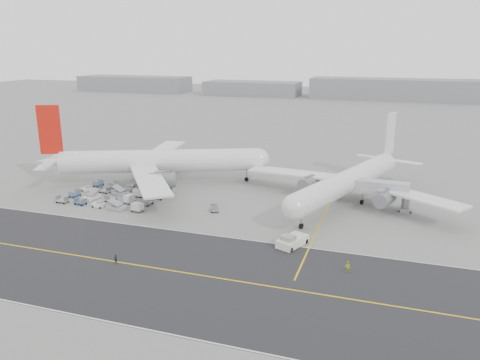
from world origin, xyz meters
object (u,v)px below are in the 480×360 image
(airliner_a, at_px, (155,161))
(ground_crew_a, at_px, (116,259))
(airliner_b, at_px, (350,180))
(ground_crew_b, at_px, (348,266))
(jet_bridge, at_px, (372,188))
(pushback_tug, at_px, (292,241))

(airliner_a, relative_size, ground_crew_a, 35.59)
(airliner_a, bearing_deg, airliner_b, -112.55)
(ground_crew_a, height_order, ground_crew_b, ground_crew_b)
(airliner_b, xyz_separation_m, jet_bridge, (5.11, -2.33, -0.75))
(airliner_a, xyz_separation_m, pushback_tug, (42.87, -28.86, -5.02))
(pushback_tug, bearing_deg, airliner_a, 168.03)
(pushback_tug, bearing_deg, ground_crew_a, -126.54)
(pushback_tug, bearing_deg, ground_crew_b, -11.39)
(airliner_a, height_order, ground_crew_b, airliner_a)
(ground_crew_a, bearing_deg, ground_crew_b, 19.85)
(airliner_b, distance_m, jet_bridge, 5.67)
(pushback_tug, relative_size, ground_crew_b, 4.58)
(airliner_b, xyz_separation_m, ground_crew_a, (-33.64, -44.98, -4.50))
(jet_bridge, bearing_deg, ground_crew_a, -129.60)
(ground_crew_a, distance_m, ground_crew_b, 38.10)
(airliner_a, distance_m, ground_crew_a, 48.22)
(jet_bridge, relative_size, ground_crew_a, 10.75)
(jet_bridge, xyz_separation_m, ground_crew_b, (-1.77, -33.48, -3.63))
(airliner_b, height_order, ground_crew_a, airliner_b)
(airliner_a, distance_m, ground_crew_b, 64.57)
(airliner_a, xyz_separation_m, jet_bridge, (55.23, -2.36, -1.46))
(airliner_b, bearing_deg, ground_crew_b, -64.58)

